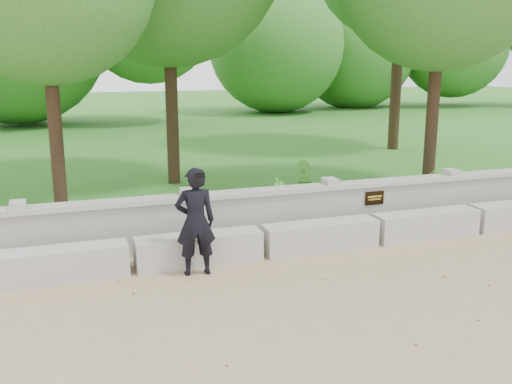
% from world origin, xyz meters
% --- Properties ---
extents(ground, '(80.00, 80.00, 0.00)m').
position_xyz_m(ground, '(0.00, 0.00, 0.00)').
color(ground, tan).
rests_on(ground, ground).
extents(lawn, '(40.00, 22.00, 0.25)m').
position_xyz_m(lawn, '(0.00, 14.00, 0.12)').
color(lawn, '#24591D').
rests_on(lawn, ground).
extents(concrete_bench, '(11.90, 0.45, 0.45)m').
position_xyz_m(concrete_bench, '(0.00, 1.90, 0.22)').
color(concrete_bench, '#A5A39C').
rests_on(concrete_bench, ground).
extents(parapet_wall, '(12.50, 0.35, 0.90)m').
position_xyz_m(parapet_wall, '(0.00, 2.60, 0.46)').
color(parapet_wall, '#9B9992').
rests_on(parapet_wall, ground).
extents(man_main, '(0.59, 0.53, 1.55)m').
position_xyz_m(man_main, '(-3.14, 1.49, 0.78)').
color(man_main, black).
rests_on(man_main, ground).
extents(shrub_a, '(0.42, 0.42, 0.67)m').
position_xyz_m(shrub_a, '(-1.15, 3.30, 0.59)').
color(shrub_a, '#478D30').
rests_on(shrub_a, lawn).
extents(shrub_b, '(0.43, 0.46, 0.67)m').
position_xyz_m(shrub_b, '(-0.04, 4.77, 0.59)').
color(shrub_b, '#478D30').
rests_on(shrub_b, lawn).
extents(shrub_c, '(0.63, 0.60, 0.55)m').
position_xyz_m(shrub_c, '(2.34, 3.30, 0.52)').
color(shrub_c, '#478D30').
rests_on(shrub_c, lawn).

